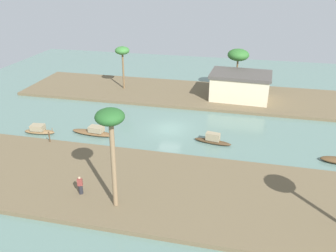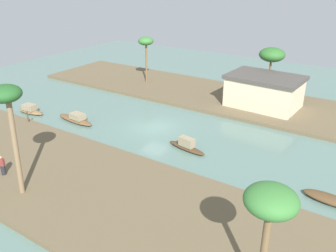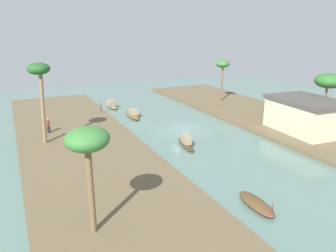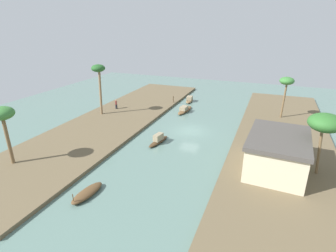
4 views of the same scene
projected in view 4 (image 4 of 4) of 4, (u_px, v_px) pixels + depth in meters
The scene contains 14 objects.
river_water at pixel (190, 131), 36.65m from camera, with size 71.36×71.36×0.00m, color slate.
riverbank_left at pixel (116, 119), 40.65m from camera, with size 47.72×11.33×0.38m, color brown.
riverbank_right at pixel (283, 143), 32.51m from camera, with size 47.72×11.33×0.38m, color brown.
sampan_with_red_awning at pixel (185, 110), 44.40m from camera, with size 5.08×1.59×1.02m.
sampan_near_left_bank at pixel (189, 100), 50.01m from camera, with size 3.55×1.35×1.02m.
sampan_with_tall_canopy at pixel (158, 140), 32.85m from camera, with size 4.04×1.50×1.17m.
sampan_foreground at pixel (87, 193), 22.88m from camera, with size 3.64×1.50×1.11m.
person_on_near_bank at pixel (116, 105), 44.61m from camera, with size 0.45×0.43×1.55m.
mooring_post at pixel (173, 99), 48.25m from camera, with size 0.14×0.14×1.13m, color #4C3823.
palm_tree_left_near at pixel (99, 72), 39.89m from camera, with size 2.05×2.05×7.76m.
palm_tree_left_far at pixel (2, 116), 25.65m from camera, with size 2.34×2.34×6.05m.
palm_tree_right_tall at pixel (326, 123), 23.85m from camera, with size 3.03×3.03×6.00m.
palm_tree_right_short at pixel (287, 82), 38.83m from camera, with size 2.08×2.08×6.19m.
riverside_building at pixel (277, 153), 25.71m from camera, with size 8.29×5.91×3.58m.
Camera 4 is at (32.64, 9.71, 13.92)m, focal length 28.46 mm.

